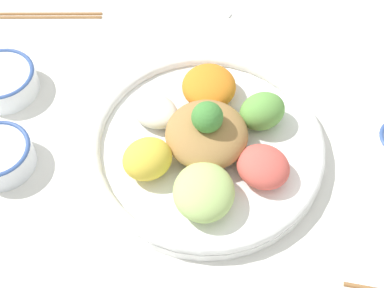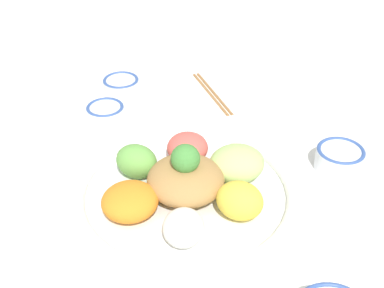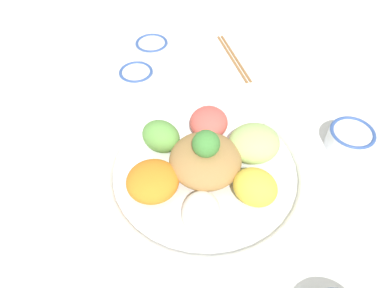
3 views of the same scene
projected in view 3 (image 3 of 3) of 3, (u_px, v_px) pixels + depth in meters
ground_plane at (201, 158)px, 0.74m from camera, size 2.40×2.40×0.00m
salad_platter at (206, 167)px, 0.69m from camera, size 0.38×0.38×0.12m
sauce_bowl_red at (350, 138)px, 0.74m from camera, size 0.09×0.09×0.05m
rice_bowl_blue at (137, 76)px, 0.88m from camera, size 0.08×0.08×0.03m
sauce_bowl_far at (152, 48)px, 0.95m from camera, size 0.08×0.08×0.04m
chopsticks_pair_far at (234, 57)px, 0.96m from camera, size 0.20×0.08×0.01m
serving_spoon_main at (9, 270)px, 0.59m from camera, size 0.11×0.10×0.01m
serving_spoon_extra at (352, 98)px, 0.85m from camera, size 0.10×0.13×0.01m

